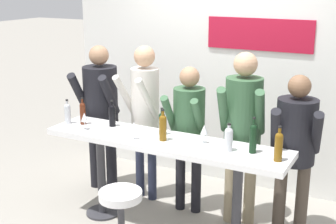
{
  "coord_description": "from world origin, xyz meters",
  "views": [
    {
      "loc": [
        2.0,
        -3.73,
        2.45
      ],
      "look_at": [
        0.0,
        0.08,
        1.22
      ],
      "focal_mm": 50.0,
      "sensor_mm": 36.0,
      "label": 1
    }
  ],
  "objects_px": {
    "wine_bottle_4": "(279,145)",
    "wine_bottle_5": "(68,112)",
    "tasting_table": "(164,154)",
    "wine_bottle_7": "(229,138)",
    "wine_glass_0": "(84,118)",
    "person_center_right": "(295,141)",
    "wine_glass_2": "(204,130)",
    "wine_bottle_3": "(163,126)",
    "wine_bottle_1": "(253,137)",
    "wine_bottle_0": "(83,112)",
    "person_far_left": "(100,103)",
    "wine_bottle_2": "(112,114)",
    "wine_glass_1": "(134,127)",
    "bar_stool": "(121,216)",
    "person_center_left": "(189,124)",
    "person_center": "(243,120)",
    "wine_bottle_6": "(162,122)",
    "person_left": "(145,105)"
  },
  "relations": [
    {
      "from": "bar_stool",
      "to": "person_center_left",
      "type": "height_order",
      "value": "person_center_left"
    },
    {
      "from": "tasting_table",
      "to": "wine_bottle_7",
      "type": "distance_m",
      "value": 0.71
    },
    {
      "from": "wine_bottle_5",
      "to": "wine_glass_0",
      "type": "distance_m",
      "value": 0.3
    },
    {
      "from": "wine_bottle_4",
      "to": "wine_bottle_6",
      "type": "distance_m",
      "value": 1.2
    },
    {
      "from": "wine_bottle_2",
      "to": "wine_bottle_6",
      "type": "xyz_separation_m",
      "value": [
        0.59,
        -0.0,
        -0.0
      ]
    },
    {
      "from": "wine_bottle_3",
      "to": "wine_bottle_4",
      "type": "distance_m",
      "value": 1.1
    },
    {
      "from": "person_center_right",
      "to": "wine_bottle_4",
      "type": "height_order",
      "value": "person_center_right"
    },
    {
      "from": "wine_glass_0",
      "to": "wine_bottle_1",
      "type": "bearing_deg",
      "value": 5.12
    },
    {
      "from": "person_center_right",
      "to": "wine_bottle_3",
      "type": "bearing_deg",
      "value": -166.99
    },
    {
      "from": "wine_glass_1",
      "to": "tasting_table",
      "type": "bearing_deg",
      "value": 28.25
    },
    {
      "from": "wine_bottle_2",
      "to": "wine_bottle_1",
      "type": "bearing_deg",
      "value": -2.64
    },
    {
      "from": "tasting_table",
      "to": "person_center",
      "type": "xyz_separation_m",
      "value": [
        0.61,
        0.51,
        0.29
      ]
    },
    {
      "from": "wine_bottle_4",
      "to": "tasting_table",
      "type": "bearing_deg",
      "value": 177.78
    },
    {
      "from": "bar_stool",
      "to": "person_center",
      "type": "distance_m",
      "value": 1.5
    },
    {
      "from": "wine_glass_0",
      "to": "wine_glass_2",
      "type": "relative_size",
      "value": 1.0
    },
    {
      "from": "tasting_table",
      "to": "person_left",
      "type": "xyz_separation_m",
      "value": [
        -0.54,
        0.55,
        0.3
      ]
    },
    {
      "from": "wine_glass_2",
      "to": "wine_bottle_2",
      "type": "bearing_deg",
      "value": 178.06
    },
    {
      "from": "wine_bottle_2",
      "to": "wine_glass_1",
      "type": "bearing_deg",
      "value": -30.79
    },
    {
      "from": "wine_bottle_0",
      "to": "wine_bottle_3",
      "type": "height_order",
      "value": "wine_bottle_3"
    },
    {
      "from": "tasting_table",
      "to": "wine_bottle_5",
      "type": "height_order",
      "value": "wine_bottle_5"
    },
    {
      "from": "wine_bottle_5",
      "to": "wine_bottle_6",
      "type": "xyz_separation_m",
      "value": [
        1.06,
        0.14,
        0.0
      ]
    },
    {
      "from": "wine_bottle_4",
      "to": "wine_bottle_5",
      "type": "xyz_separation_m",
      "value": [
        -2.25,
        0.02,
        -0.02
      ]
    },
    {
      "from": "person_far_left",
      "to": "wine_bottle_2",
      "type": "height_order",
      "value": "person_far_left"
    },
    {
      "from": "wine_bottle_6",
      "to": "wine_glass_0",
      "type": "relative_size",
      "value": 1.54
    },
    {
      "from": "person_center_right",
      "to": "wine_glass_0",
      "type": "distance_m",
      "value": 2.08
    },
    {
      "from": "wine_glass_2",
      "to": "wine_bottle_1",
      "type": "bearing_deg",
      "value": -4.17
    },
    {
      "from": "person_left",
      "to": "wine_bottle_7",
      "type": "height_order",
      "value": "person_left"
    },
    {
      "from": "person_far_left",
      "to": "wine_glass_1",
      "type": "bearing_deg",
      "value": -47.12
    },
    {
      "from": "wine_bottle_6",
      "to": "wine_glass_0",
      "type": "height_order",
      "value": "wine_bottle_6"
    },
    {
      "from": "wine_bottle_5",
      "to": "wine_bottle_7",
      "type": "xyz_separation_m",
      "value": [
        1.8,
        0.01,
        -0.0
      ]
    },
    {
      "from": "tasting_table",
      "to": "wine_bottle_0",
      "type": "height_order",
      "value": "wine_bottle_0"
    },
    {
      "from": "wine_bottle_7",
      "to": "wine_glass_1",
      "type": "height_order",
      "value": "wine_bottle_7"
    },
    {
      "from": "wine_bottle_4",
      "to": "wine_bottle_3",
      "type": "bearing_deg",
      "value": 179.54
    },
    {
      "from": "tasting_table",
      "to": "wine_bottle_3",
      "type": "height_order",
      "value": "wine_bottle_3"
    },
    {
      "from": "person_center_right",
      "to": "wine_bottle_2",
      "type": "height_order",
      "value": "person_center_right"
    },
    {
      "from": "person_far_left",
      "to": "wine_bottle_2",
      "type": "relative_size",
      "value": 6.25
    },
    {
      "from": "bar_stool",
      "to": "wine_bottle_4",
      "type": "bearing_deg",
      "value": 27.57
    },
    {
      "from": "person_center_right",
      "to": "wine_glass_2",
      "type": "height_order",
      "value": "person_center_right"
    },
    {
      "from": "wine_glass_0",
      "to": "wine_glass_1",
      "type": "height_order",
      "value": "same"
    },
    {
      "from": "wine_bottle_0",
      "to": "wine_bottle_2",
      "type": "distance_m",
      "value": 0.32
    },
    {
      "from": "tasting_table",
      "to": "wine_bottle_5",
      "type": "bearing_deg",
      "value": -178.93
    },
    {
      "from": "wine_bottle_1",
      "to": "wine_glass_1",
      "type": "xyz_separation_m",
      "value": [
        -1.11,
        -0.18,
        -0.02
      ]
    },
    {
      "from": "tasting_table",
      "to": "wine_glass_0",
      "type": "distance_m",
      "value": 0.91
    },
    {
      "from": "person_left",
      "to": "person_far_left",
      "type": "bearing_deg",
      "value": -174.93
    },
    {
      "from": "wine_bottle_1",
      "to": "wine_bottle_7",
      "type": "height_order",
      "value": "wine_bottle_1"
    },
    {
      "from": "person_left",
      "to": "wine_bottle_4",
      "type": "height_order",
      "value": "person_left"
    },
    {
      "from": "wine_bottle_1",
      "to": "wine_glass_0",
      "type": "height_order",
      "value": "wine_bottle_1"
    },
    {
      "from": "wine_bottle_7",
      "to": "wine_glass_0",
      "type": "height_order",
      "value": "wine_bottle_7"
    },
    {
      "from": "bar_stool",
      "to": "person_center_right",
      "type": "xyz_separation_m",
      "value": [
        1.21,
        1.14,
        0.54
      ]
    },
    {
      "from": "tasting_table",
      "to": "person_far_left",
      "type": "xyz_separation_m",
      "value": [
        -1.13,
        0.54,
        0.25
      ]
    }
  ]
}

